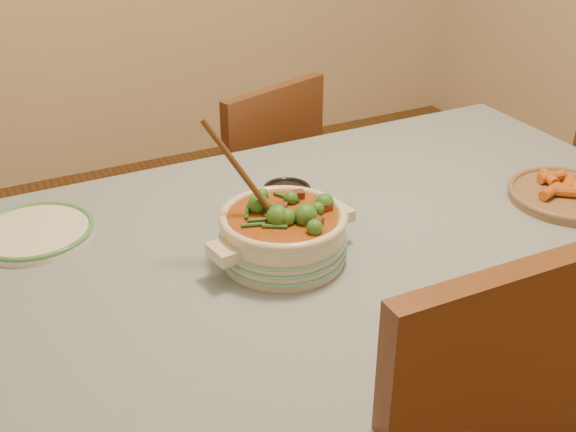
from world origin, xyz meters
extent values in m
cube|color=#5A2F1D|center=(0.00, 0.00, 0.72)|extent=(1.60, 1.00, 0.05)
cube|color=gray|center=(0.00, 0.00, 0.75)|extent=(1.68, 1.08, 0.01)
cylinder|color=#5A2F1D|center=(-0.73, 0.43, 0.35)|extent=(0.07, 0.07, 0.70)
cylinder|color=#5A2F1D|center=(0.73, 0.43, 0.35)|extent=(0.07, 0.07, 0.70)
cylinder|color=beige|center=(-0.17, -0.02, 0.81)|extent=(0.30, 0.30, 0.10)
torus|color=beige|center=(-0.17, -0.02, 0.86)|extent=(0.27, 0.27, 0.02)
cube|color=beige|center=(-0.03, 0.00, 0.82)|extent=(0.05, 0.07, 0.03)
cube|color=beige|center=(-0.31, -0.04, 0.82)|extent=(0.05, 0.07, 0.03)
cylinder|color=#984B16|center=(-0.17, -0.02, 0.85)|extent=(0.23, 0.23, 0.02)
cylinder|color=white|center=(-0.62, 0.31, 0.76)|extent=(0.32, 0.32, 0.02)
torus|color=#3E8950|center=(-0.62, 0.31, 0.77)|extent=(0.26, 0.26, 0.01)
cylinder|color=black|center=(-0.06, 0.17, 0.78)|extent=(0.14, 0.14, 0.06)
torus|color=black|center=(-0.06, 0.17, 0.81)|extent=(0.12, 0.12, 0.01)
cylinder|color=black|center=(-0.06, 0.17, 0.80)|extent=(0.09, 0.09, 0.01)
cylinder|color=#85634A|center=(0.57, -0.10, 0.77)|extent=(0.35, 0.35, 0.02)
torus|color=#85634A|center=(0.57, -0.10, 0.78)|extent=(0.29, 0.29, 0.02)
cube|color=brown|center=(0.11, 0.89, 0.43)|extent=(0.51, 0.51, 0.04)
cube|color=brown|center=(0.17, 0.72, 0.65)|extent=(0.39, 0.16, 0.43)
cylinder|color=brown|center=(0.22, 1.11, 0.22)|extent=(0.04, 0.04, 0.43)
cylinder|color=brown|center=(-0.11, 1.00, 0.22)|extent=(0.04, 0.04, 0.43)
cylinder|color=brown|center=(0.33, 0.78, 0.22)|extent=(0.04, 0.04, 0.43)
cylinder|color=brown|center=(0.00, 0.67, 0.22)|extent=(0.04, 0.04, 0.43)
cube|color=brown|center=(-0.03, -0.54, 0.75)|extent=(0.46, 0.05, 0.50)
cylinder|color=brown|center=(1.04, 0.26, 0.22)|extent=(0.04, 0.04, 0.44)
camera|label=1|loc=(-0.75, -1.18, 1.57)|focal=45.00mm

